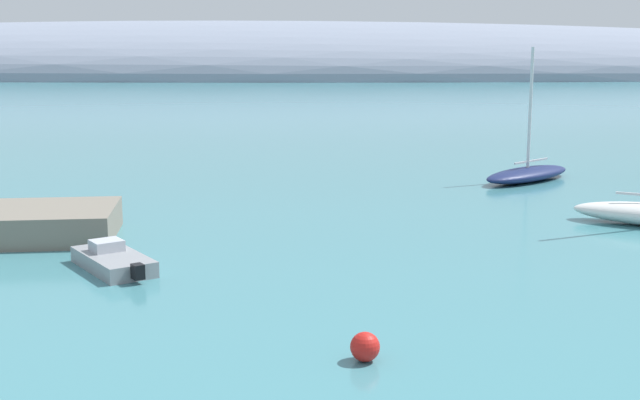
{
  "coord_description": "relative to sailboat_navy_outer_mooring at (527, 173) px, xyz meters",
  "views": [
    {
      "loc": [
        0.44,
        -5.11,
        8.29
      ],
      "look_at": [
        -0.02,
        28.12,
        2.02
      ],
      "focal_mm": 48.46,
      "sensor_mm": 36.0,
      "label": 1
    }
  ],
  "objects": [
    {
      "name": "distant_ridge",
      "position": [
        -38.23,
        146.45,
        -0.47
      ],
      "size": [
        373.78,
        68.1,
        24.04
      ],
      "primitive_type": "ellipsoid",
      "color": "gray",
      "rests_on": "ground"
    },
    {
      "name": "motorboat_grey_outer",
      "position": [
        -19.41,
        -19.89,
        -0.14
      ],
      "size": [
        3.79,
        4.31,
        0.98
      ],
      "rotation": [
        0.0,
        0.0,
        2.19
      ],
      "color": "gray",
      "rests_on": "water"
    },
    {
      "name": "sailboat_navy_outer_mooring",
      "position": [
        0.0,
        0.0,
        0.0
      ],
      "size": [
        6.85,
        6.58,
        7.76
      ],
      "rotation": [
        0.0,
        0.0,
        3.89
      ],
      "color": "navy",
      "rests_on": "water"
    },
    {
      "name": "mooring_buoy_red",
      "position": [
        -10.6,
        -28.82,
        -0.08
      ],
      "size": [
        0.78,
        0.78,
        0.78
      ],
      "primitive_type": "sphere",
      "color": "red",
      "rests_on": "water"
    }
  ]
}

